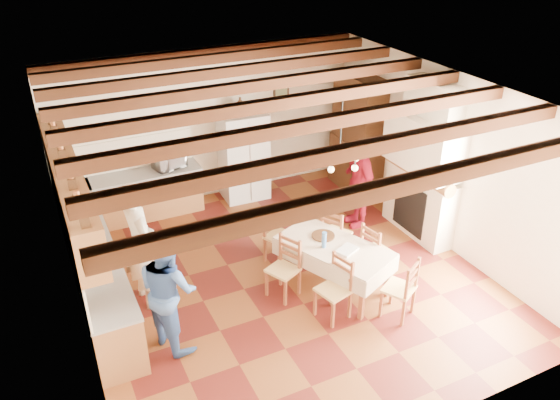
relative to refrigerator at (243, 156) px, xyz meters
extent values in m
cube|color=#511712|center=(-0.55, -2.90, -0.89)|extent=(6.00, 6.50, 0.02)
cube|color=beige|center=(-0.55, -2.90, 2.13)|extent=(6.00, 6.50, 0.02)
cube|color=beige|center=(-0.55, 0.36, 0.62)|extent=(6.00, 0.02, 3.00)
cube|color=beige|center=(-0.55, -6.16, 0.62)|extent=(6.00, 0.02, 3.00)
cube|color=beige|center=(-3.56, -2.90, 0.62)|extent=(0.02, 6.50, 3.00)
cube|color=beige|center=(2.46, -2.90, 0.62)|extent=(0.02, 6.50, 3.00)
cube|color=brown|center=(-3.25, -1.85, -0.45)|extent=(0.60, 4.30, 0.86)
cube|color=brown|center=(-2.10, 0.05, -0.45)|extent=(2.30, 0.60, 0.86)
cube|color=gray|center=(-3.25, -1.85, 0.00)|extent=(0.62, 4.30, 0.04)
cube|color=gray|center=(-2.10, 0.05, 0.00)|extent=(2.34, 0.62, 0.04)
cube|color=white|center=(-3.54, -1.85, 0.32)|extent=(0.03, 4.30, 0.60)
cube|color=white|center=(-2.10, 0.34, 0.32)|extent=(2.30, 0.03, 0.60)
cube|color=brown|center=(-3.38, -1.85, 0.97)|extent=(0.35, 4.20, 0.70)
cube|color=#312116|center=(1.00, 0.33, 0.97)|extent=(0.34, 0.03, 0.42)
cube|color=silver|center=(0.00, 0.00, 0.00)|extent=(0.91, 0.76, 1.77)
cube|color=white|center=(0.06, -3.42, -0.16)|extent=(1.48, 1.92, 0.05)
cube|color=brown|center=(0.03, -4.26, -0.53)|extent=(0.09, 0.09, 0.71)
cube|color=brown|center=(0.68, -3.98, -0.53)|extent=(0.09, 0.09, 0.71)
cube|color=brown|center=(-0.57, -2.86, -0.53)|extent=(0.09, 0.09, 0.71)
cube|color=brown|center=(0.08, -2.58, -0.53)|extent=(0.09, 0.09, 0.71)
torus|color=black|center=(0.06, -3.42, 1.37)|extent=(0.47, 0.47, 0.03)
imported|color=silver|center=(-2.62, -2.49, 0.11)|extent=(0.59, 0.79, 1.98)
imported|color=#3D61A6|center=(-2.51, -3.52, -0.02)|extent=(0.89, 1.01, 1.74)
imported|color=#A3132A|center=(1.45, -1.97, -0.04)|extent=(0.54, 1.04, 1.69)
imported|color=silver|center=(-1.48, 0.05, 0.17)|extent=(0.66, 0.53, 0.32)
imported|color=#361E10|center=(-0.02, 0.00, 1.04)|extent=(0.37, 0.37, 0.31)
camera|label=1|loc=(-3.69, -9.25, 4.37)|focal=35.00mm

